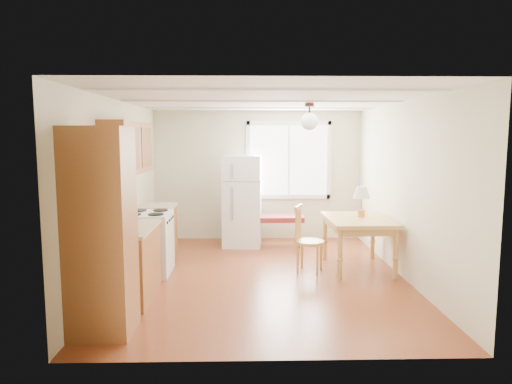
{
  "coord_description": "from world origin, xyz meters",
  "views": [
    {
      "loc": [
        -0.25,
        -6.37,
        2.0
      ],
      "look_at": [
        -0.08,
        0.62,
        1.15
      ],
      "focal_mm": 32.0,
      "sensor_mm": 36.0,
      "label": 1
    }
  ],
  "objects_px": {
    "refrigerator": "(242,201)",
    "dining_table": "(358,225)",
    "bench": "(270,219)",
    "chair": "(304,234)"
  },
  "relations": [
    {
      "from": "dining_table",
      "to": "chair",
      "type": "bearing_deg",
      "value": -173.48
    },
    {
      "from": "bench",
      "to": "chair",
      "type": "relative_size",
      "value": 1.24
    },
    {
      "from": "refrigerator",
      "to": "dining_table",
      "type": "xyz_separation_m",
      "value": [
        1.76,
        -1.53,
        -0.16
      ]
    },
    {
      "from": "bench",
      "to": "dining_table",
      "type": "height_order",
      "value": "dining_table"
    },
    {
      "from": "refrigerator",
      "to": "dining_table",
      "type": "bearing_deg",
      "value": -36.59
    },
    {
      "from": "refrigerator",
      "to": "bench",
      "type": "distance_m",
      "value": 0.61
    },
    {
      "from": "dining_table",
      "to": "chair",
      "type": "relative_size",
      "value": 1.29
    },
    {
      "from": "bench",
      "to": "dining_table",
      "type": "xyz_separation_m",
      "value": [
        1.25,
        -1.47,
        0.18
      ]
    },
    {
      "from": "refrigerator",
      "to": "chair",
      "type": "relative_size",
      "value": 1.7
    },
    {
      "from": "bench",
      "to": "dining_table",
      "type": "bearing_deg",
      "value": -49.72
    }
  ]
}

